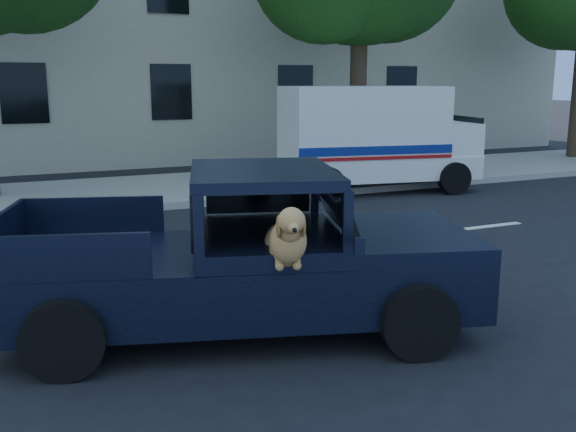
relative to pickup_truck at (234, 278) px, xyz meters
name	(u,v)px	position (x,y,z in m)	size (l,w,h in m)	color
ground	(406,329)	(1.64, -0.72, -0.57)	(120.00, 120.00, 0.00)	black
far_sidewalk	(178,189)	(1.64, 8.48, -0.50)	(60.00, 4.00, 0.15)	gray
lane_stripes	(389,238)	(3.64, 2.68, -0.57)	(21.60, 0.14, 0.01)	silver
building_main	(205,21)	(4.64, 15.78, 3.93)	(26.00, 6.00, 9.00)	beige
pickup_truck	(234,278)	(0.00, 0.00, 0.00)	(5.07, 3.15, 1.70)	black
mail_truck	(374,145)	(5.91, 6.85, 0.48)	(4.68, 2.88, 2.41)	silver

